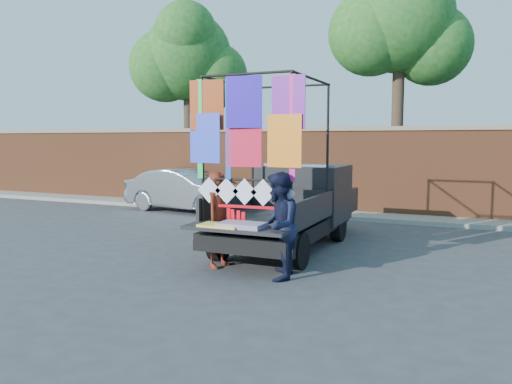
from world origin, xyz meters
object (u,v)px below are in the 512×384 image
at_px(pickup_truck, 297,205).
at_px(woman, 219,220).
at_px(sedan, 187,190).
at_px(man, 278,226).

xyz_separation_m(pickup_truck, woman, (-0.56, -2.46, 0.00)).
bearing_deg(woman, sedan, 43.19).
xyz_separation_m(woman, man, (1.23, -0.31, 0.02)).
relative_size(pickup_truck, sedan, 1.31).
height_order(sedan, man, man).
relative_size(pickup_truck, woman, 3.14).
xyz_separation_m(pickup_truck, sedan, (-4.72, 3.14, -0.17)).
relative_size(sedan, man, 2.34).
height_order(pickup_truck, woman, pickup_truck).
height_order(sedan, woman, woman).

